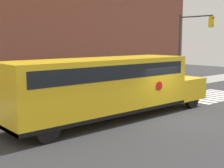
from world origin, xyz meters
name	(u,v)px	position (x,y,z in m)	size (l,w,h in m)	color
ground_plane	(168,118)	(0.00, 0.00, 0.00)	(60.00, 60.00, 0.00)	#333335
sidewalk_strip	(89,98)	(0.00, 6.50, 0.07)	(44.00, 3.00, 0.15)	#9E9E99
building_backdrop	(38,6)	(0.00, 13.00, 6.51)	(32.00, 4.00, 13.01)	brown
crosswalk_stripes	(210,96)	(7.06, 2.00, 0.00)	(5.40, 3.20, 0.01)	white
school_bus	(109,85)	(-2.46, 1.65, 1.72)	(11.67, 2.57, 2.99)	yellow
stop_sign	(163,69)	(6.04, 5.34, 1.74)	(0.64, 0.10, 2.68)	#38383A
traffic_light	(189,40)	(8.10, 4.55, 3.81)	(0.28, 2.91, 5.83)	#38383A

